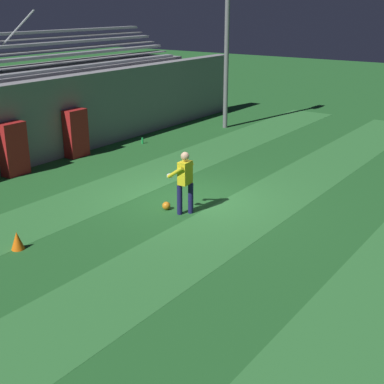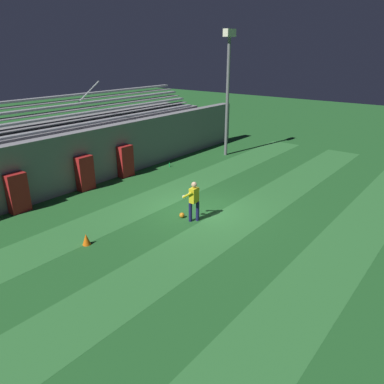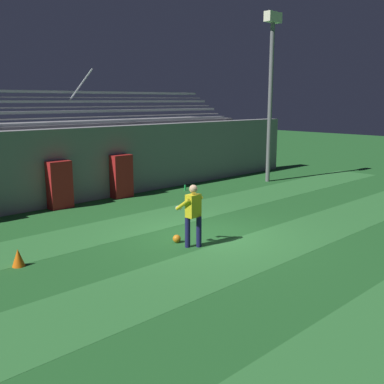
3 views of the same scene
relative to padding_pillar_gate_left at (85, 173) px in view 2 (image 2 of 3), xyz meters
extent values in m
plane|color=#236028|center=(1.33, -5.95, -0.85)|extent=(80.00, 80.00, 0.00)
cube|color=#337A38|center=(1.33, -11.95, -0.85)|extent=(28.00, 2.09, 0.01)
cube|color=#337A38|center=(1.33, -7.76, -0.85)|extent=(28.00, 2.09, 0.01)
cube|color=#337A38|center=(1.33, -3.58, -0.85)|extent=(28.00, 2.09, 0.01)
cube|color=gray|center=(1.33, 0.55, 0.55)|extent=(24.00, 0.60, 2.80)
cube|color=#B21E1E|center=(0.00, 0.00, 0.00)|extent=(0.84, 0.44, 1.70)
cube|color=#B21E1E|center=(2.66, 0.00, 0.00)|extent=(0.84, 0.44, 1.70)
cube|color=#B21E1E|center=(-3.44, 0.00, 0.00)|extent=(0.84, 0.44, 1.70)
cube|color=gray|center=(1.33, 2.55, 0.60)|extent=(18.00, 3.20, 2.90)
cube|color=#A8AAB2|center=(1.33, 1.30, 2.10)|extent=(17.10, 0.36, 0.10)
cube|color=gray|center=(1.33, 1.10, 1.87)|extent=(17.10, 0.60, 0.04)
cube|color=#A8AAB2|center=(1.33, 2.00, 2.50)|extent=(17.10, 0.36, 0.10)
cube|color=gray|center=(1.33, 1.80, 2.27)|extent=(17.10, 0.60, 0.04)
cube|color=#A8AAB2|center=(1.33, 2.70, 2.90)|extent=(17.10, 0.36, 0.10)
cube|color=gray|center=(1.33, 2.50, 2.67)|extent=(17.10, 0.60, 0.04)
cube|color=#A8AAB2|center=(1.33, 3.40, 3.30)|extent=(17.10, 0.36, 0.10)
cube|color=gray|center=(1.33, 3.20, 3.07)|extent=(17.10, 0.60, 0.04)
cylinder|color=#A8AAB2|center=(2.24, 2.10, 3.55)|extent=(0.06, 1.93, 1.25)
cylinder|color=slate|center=(9.78, -1.83, 2.76)|extent=(0.20, 0.20, 7.21)
cube|color=#F2EDCC|center=(9.78, -1.83, 6.59)|extent=(0.90, 0.36, 0.44)
cylinder|color=#19194C|center=(0.30, -6.35, -0.44)|extent=(0.15, 0.15, 0.82)
cylinder|color=#19194C|center=(0.53, -6.54, -0.44)|extent=(0.15, 0.15, 0.82)
cube|color=yellow|center=(0.42, -6.45, 0.27)|extent=(0.39, 0.26, 0.60)
sphere|color=tan|center=(0.42, -6.45, 0.71)|extent=(0.22, 0.22, 0.22)
cylinder|color=yellow|center=(0.17, -6.32, 0.32)|extent=(0.12, 0.48, 0.37)
cylinder|color=yellow|center=(0.65, -6.29, 0.32)|extent=(0.12, 0.48, 0.37)
cube|color=silver|center=(0.20, -6.12, 0.19)|extent=(0.12, 0.12, 0.08)
cube|color=silver|center=(0.59, -6.10, 0.19)|extent=(0.12, 0.12, 0.08)
sphere|color=orange|center=(0.35, -5.87, -0.74)|extent=(0.22, 0.22, 0.22)
cone|color=orange|center=(-3.51, -4.65, -0.64)|extent=(0.30, 0.30, 0.42)
cylinder|color=green|center=(5.43, -0.72, -0.73)|extent=(0.07, 0.07, 0.24)
camera|label=1|loc=(-10.13, -14.15, 4.38)|focal=50.00mm
camera|label=2|loc=(-10.47, -14.89, 5.66)|focal=35.00mm
camera|label=3|loc=(-7.43, -14.61, 2.95)|focal=42.00mm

